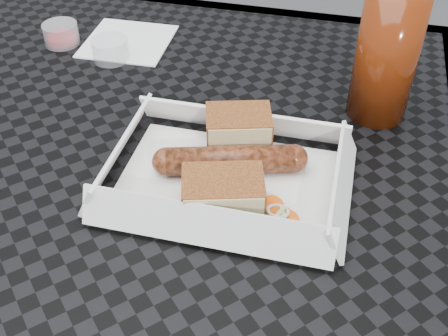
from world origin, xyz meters
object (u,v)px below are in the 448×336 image
Objects in this scene: food_tray at (226,182)px; bratwurst at (230,160)px; drink_glass at (386,57)px; patio_table at (119,199)px.

bratwurst is at bearing 88.26° from food_tray.
bratwurst is 0.22m from drink_glass.
bratwurst is 1.03× the size of drink_glass.
bratwurst reaches higher than food_tray.
food_tray is at bearing -9.01° from patio_table.
patio_table is 0.16m from food_tray.
food_tray is 1.39× the size of bratwurst.
patio_table is 3.64× the size of food_tray.
drink_glass is (0.15, 0.15, 0.06)m from bratwurst.
food_tray is (0.14, -0.02, 0.08)m from patio_table.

